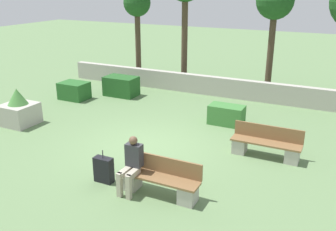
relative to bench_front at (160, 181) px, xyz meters
name	(u,v)px	position (x,y,z in m)	size (l,w,h in m)	color
ground_plane	(146,147)	(-1.55, 2.13, -0.33)	(60.00, 60.00, 0.00)	#607F51
perimeter_wall	(215,86)	(-1.55, 8.11, 0.07)	(14.44, 0.30, 0.81)	#ADA89E
bench_front	(160,181)	(0.00, 0.00, 0.00)	(1.90, 0.49, 0.86)	brown
bench_left_side	(266,146)	(1.73, 3.04, 0.00)	(1.91, 0.48, 0.86)	brown
person_seated_man	(131,162)	(-0.64, -0.14, 0.40)	(0.38, 0.63, 1.32)	#B2A893
hedge_block_near_left	(226,115)	(-0.04, 5.00, 0.00)	(1.17, 0.66, 0.66)	#3D7A38
hedge_block_near_right	(74,91)	(-6.61, 5.04, 0.02)	(1.12, 0.85, 0.70)	#286028
hedge_block_mid_left	(121,86)	(-5.13, 6.33, 0.08)	(1.37, 0.87, 0.82)	#235623
planter_corner_left	(19,110)	(-6.34, 1.89, 0.17)	(1.05, 1.05, 1.25)	#ADA89E
suitcase	(104,170)	(-1.47, -0.09, -0.01)	(0.47, 0.22, 0.84)	black
tree_leftmost	(137,7)	(-5.85, 9.02, 3.15)	(1.27, 1.27, 4.32)	#473828
tree_center_right	(275,4)	(0.34, 9.66, 3.41)	(1.55, 1.55, 4.65)	#473828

